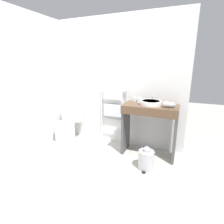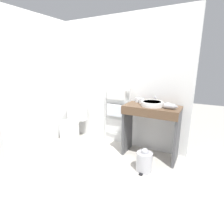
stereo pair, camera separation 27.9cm
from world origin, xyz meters
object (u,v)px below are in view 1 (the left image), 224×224
cup_near_wall (135,99)px  cup_near_edge (139,100)px  hair_dryer (169,105)px  trash_bin (146,159)px  toilet (67,127)px  sink_basin (151,103)px  towel_radiator (113,107)px

cup_near_wall → cup_near_edge: same height
cup_near_edge → hair_dryer: same height
cup_near_wall → trash_bin: 1.06m
cup_near_edge → hair_dryer: (0.51, -0.16, -0.00)m
toilet → trash_bin: toilet is taller
sink_basin → hair_dryer: bearing=-8.1°
towel_radiator → cup_near_wall: towel_radiator is taller
toilet → cup_near_wall: size_ratio=8.96×
cup_near_wall → sink_basin: bearing=-27.9°
hair_dryer → trash_bin: (-0.23, -0.40, -0.78)m
hair_dryer → sink_basin: bearing=171.9°
sink_basin → trash_bin: size_ratio=0.95×
towel_radiator → cup_near_edge: bearing=-10.4°
cup_near_edge → trash_bin: size_ratio=0.23×
sink_basin → hair_dryer: hair_dryer is taller
toilet → trash_bin: 1.75m
toilet → hair_dryer: bearing=1.2°
toilet → cup_near_edge: size_ratio=8.87×
sink_basin → cup_near_wall: (-0.31, 0.16, 0.00)m
cup_near_wall → hair_dryer: 0.63m
sink_basin → cup_near_edge: cup_near_edge is taller
towel_radiator → hair_dryer: towel_radiator is taller
hair_dryer → trash_bin: 0.91m
towel_radiator → trash_bin: bearing=-39.2°
cup_near_edge → trash_bin: 1.00m
toilet → towel_radiator: 1.05m
cup_near_edge → trash_bin: (0.28, -0.56, -0.78)m
toilet → cup_near_wall: 1.51m
hair_dryer → cup_near_edge: bearing=162.6°
hair_dryer → trash_bin: bearing=-119.6°
sink_basin → trash_bin: 0.90m
toilet → sink_basin: bearing=2.9°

